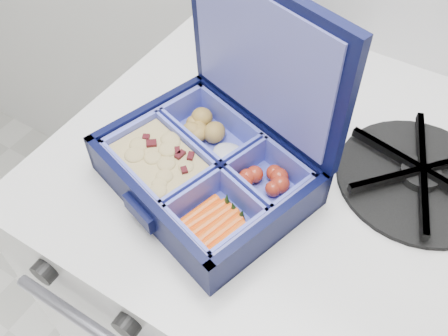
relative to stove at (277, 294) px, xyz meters
The scene contains 5 objects.
stove is the anchor object (origin of this frame).
bento_box 0.44m from the stove, 122.01° to the right, with size 0.20×0.16×0.05m, color black, non-canonical shape.
burner_grate 0.43m from the stove, ahead, with size 0.18×0.18×0.03m, color black.
burner_grate_rear 0.44m from the stove, 129.74° to the left, with size 0.17×0.17×0.02m, color black.
fork 0.40m from the stove, behind, with size 0.02×0.18×0.01m, color #9A9AAE, non-canonical shape.
Camera 1 is at (0.42, 1.35, 1.21)m, focal length 38.00 mm.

